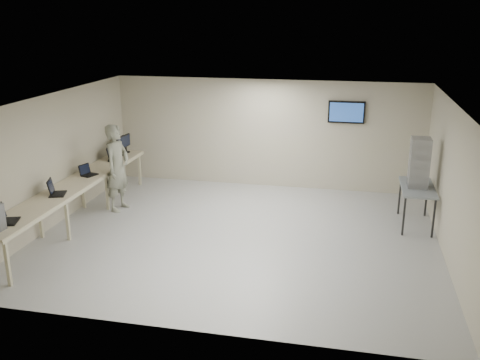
# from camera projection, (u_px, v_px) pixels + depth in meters

# --- Properties ---
(room) EXTENTS (8.01, 7.01, 2.81)m
(room) POSITION_uv_depth(u_px,v_px,m) (240.00, 170.00, 10.62)
(room) COLOR #BCBCB9
(room) RESTS_ON ground
(workbench) EXTENTS (0.76, 6.00, 0.90)m
(workbench) POSITION_uv_depth(u_px,v_px,m) (75.00, 187.00, 11.46)
(workbench) COLOR tan
(workbench) RESTS_ON ground
(laptop_0) EXTENTS (0.44, 0.47, 0.31)m
(laptop_0) POSITION_uv_depth(u_px,v_px,m) (6.00, 218.00, 9.30)
(laptop_0) COLOR black
(laptop_0) RESTS_ON workbench
(laptop_1) EXTENTS (0.44, 0.47, 0.31)m
(laptop_1) POSITION_uv_depth(u_px,v_px,m) (55.00, 191.00, 10.72)
(laptop_1) COLOR black
(laptop_1) RESTS_ON workbench
(laptop_2) EXTENTS (0.36, 0.39, 0.25)m
(laptop_2) POSITION_uv_depth(u_px,v_px,m) (87.00, 172.00, 11.99)
(laptop_2) COLOR black
(laptop_2) RESTS_ON workbench
(laptop_3) EXTENTS (0.44, 0.47, 0.31)m
(laptop_3) POSITION_uv_depth(u_px,v_px,m) (112.00, 156.00, 13.29)
(laptop_3) COLOR black
(laptop_3) RESTS_ON workbench
(monitor_near) EXTENTS (0.22, 0.49, 0.48)m
(monitor_near) POSITION_uv_depth(u_px,v_px,m) (121.00, 144.00, 13.64)
(monitor_near) COLOR black
(monitor_near) RESTS_ON workbench
(monitor_far) EXTENTS (0.21, 0.47, 0.46)m
(monitor_far) POSITION_uv_depth(u_px,v_px,m) (126.00, 142.00, 13.92)
(monitor_far) COLOR black
(monitor_far) RESTS_ON workbench
(soldier) EXTENTS (0.59, 0.80, 2.01)m
(soldier) POSITION_uv_depth(u_px,v_px,m) (118.00, 168.00, 12.21)
(soldier) COLOR slate
(soldier) RESTS_ON ground
(side_table) EXTENTS (0.68, 1.46, 0.88)m
(side_table) POSITION_uv_depth(u_px,v_px,m) (417.00, 190.00, 11.33)
(side_table) COLOR gray
(side_table) RESTS_ON ground
(storage_bins) EXTENTS (0.40, 0.44, 1.05)m
(storage_bins) POSITION_uv_depth(u_px,v_px,m) (419.00, 163.00, 11.16)
(storage_bins) COLOR #949495
(storage_bins) RESTS_ON side_table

